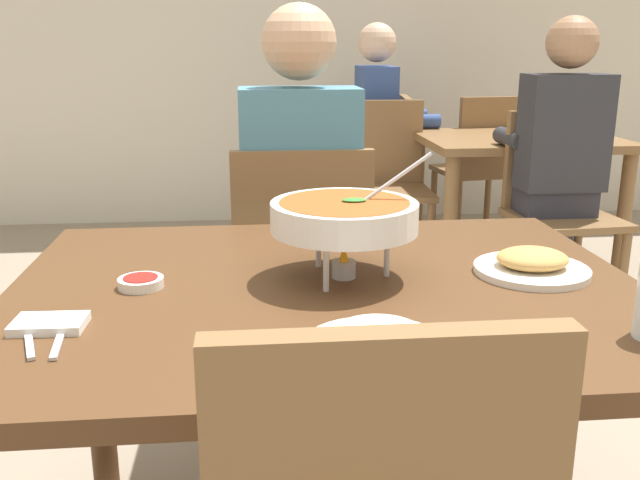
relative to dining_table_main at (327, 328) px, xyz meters
The scene contains 17 objects.
dining_table_main is the anchor object (origin of this frame).
chair_diner_main 0.79m from the dining_table_main, 90.00° to the left, with size 0.44×0.44×0.90m.
diner_main 0.82m from the dining_table_main, 90.00° to the left, with size 0.40×0.45×1.31m.
curry_bowl 0.23m from the dining_table_main, 43.95° to the left, with size 0.33×0.30×0.26m.
rice_plate 0.36m from the dining_table_main, 82.73° to the right, with size 0.24×0.24×0.06m.
appetizer_plate 0.45m from the dining_table_main, ahead, with size 0.24×0.24×0.06m.
sauce_dish 0.39m from the dining_table_main, behind, with size 0.09×0.09×0.02m.
napkin_folded 0.54m from the dining_table_main, 160.03° to the right, with size 0.12×0.08×0.02m, color white.
fork_utensil 0.57m from the dining_table_main, 155.95° to the right, with size 0.01×0.17×0.01m, color silver.
spoon_utensil 0.53m from the dining_table_main, 153.70° to the right, with size 0.01×0.17×0.01m, color silver.
dining_table_far 2.53m from the dining_table_main, 60.67° to the left, with size 1.00×0.80×0.73m.
chair_bg_left 2.09m from the dining_table_main, 53.69° to the left, with size 0.48×0.48×0.90m.
chair_bg_middle 2.79m from the dining_table_main, 76.71° to the left, with size 0.49×0.49×0.90m.
chair_bg_right 2.42m from the dining_table_main, 76.22° to the left, with size 0.45×0.45×0.90m.
chair_bg_corner 3.01m from the dining_table_main, 65.60° to the left, with size 0.49×0.49×0.90m.
patron_bg_left 2.06m from the dining_table_main, 53.77° to the left, with size 0.40×0.45×1.31m.
patron_bg_middle 2.81m from the dining_table_main, 77.29° to the left, with size 0.45×0.40×1.31m.
Camera 1 is at (-0.14, -1.32, 1.20)m, focal length 39.22 mm.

